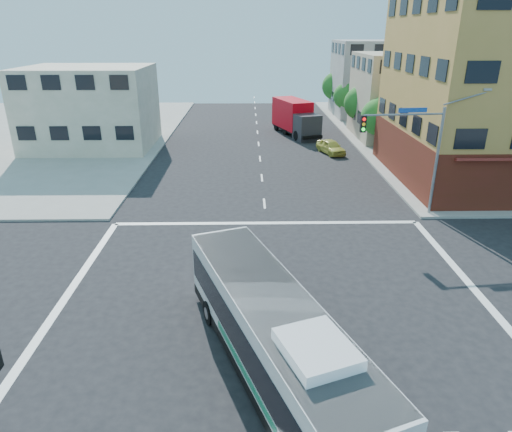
{
  "coord_description": "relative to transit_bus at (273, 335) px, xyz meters",
  "views": [
    {
      "loc": [
        -1.11,
        -16.97,
        11.34
      ],
      "look_at": [
        -0.74,
        4.47,
        2.55
      ],
      "focal_mm": 32.0,
      "sensor_mm": 36.0,
      "label": 1
    }
  ],
  "objects": [
    {
      "name": "signal_mast_ne",
      "position": [
        9.39,
        14.81,
        3.27
      ],
      "size": [
        7.91,
        1.13,
        8.07
      ],
      "color": "gray",
      "rests_on": "ground"
    },
    {
      "name": "street_tree_a",
      "position": [
        12.22,
        32.12,
        1.87
      ],
      "size": [
        3.6,
        3.6,
        5.53
      ],
      "color": "#342213",
      "rests_on": "ground"
    },
    {
      "name": "parked_car",
      "position": [
        7.33,
        31.01,
        -1.04
      ],
      "size": [
        2.74,
        4.25,
        1.35
      ],
      "primitive_type": "imported",
      "rotation": [
        0.0,
        0.0,
        0.32
      ],
      "color": "gold",
      "rests_on": "ground"
    },
    {
      "name": "box_truck",
      "position": [
        4.66,
        39.82,
        0.16
      ],
      "size": [
        5.14,
        8.93,
        3.87
      ],
      "rotation": [
        0.0,
        0.0,
        0.33
      ],
      "color": "#26262B",
      "rests_on": "ground"
    },
    {
      "name": "building_east_near",
      "position": [
        17.29,
        38.18,
        2.79
      ],
      "size": [
        12.06,
        10.06,
        9.0
      ],
      "color": "tan",
      "rests_on": "ground"
    },
    {
      "name": "street_tree_c",
      "position": [
        12.22,
        48.12,
        1.75
      ],
      "size": [
        3.4,
        3.4,
        5.29
      ],
      "color": "#342213",
      "rests_on": "ground"
    },
    {
      "name": "street_tree_d",
      "position": [
        12.22,
        56.12,
        2.17
      ],
      "size": [
        4.0,
        4.0,
        6.03
      ],
      "color": "#342213",
      "rests_on": "ground"
    },
    {
      "name": "ground",
      "position": [
        0.31,
        4.2,
        -1.71
      ],
      "size": [
        120.0,
        120.0,
        0.0
      ],
      "primitive_type": "plane",
      "color": "black",
      "rests_on": "ground"
    },
    {
      "name": "street_tree_b",
      "position": [
        12.22,
        40.12,
        2.04
      ],
      "size": [
        3.8,
        3.8,
        5.79
      ],
      "color": "#342213",
      "rests_on": "ground"
    },
    {
      "name": "building_east_far",
      "position": [
        17.29,
        52.17,
        3.29
      ],
      "size": [
        12.06,
        10.06,
        10.0
      ],
      "color": "#9B9B96",
      "rests_on": "ground"
    },
    {
      "name": "transit_bus",
      "position": [
        0.0,
        0.0,
        0.0
      ],
      "size": [
        6.52,
        11.98,
        3.51
      ],
      "rotation": [
        0.0,
        0.0,
        0.36
      ],
      "color": "black",
      "rests_on": "ground"
    },
    {
      "name": "building_west",
      "position": [
        -16.71,
        34.18,
        2.29
      ],
      "size": [
        12.06,
        10.06,
        8.0
      ],
      "color": "beige",
      "rests_on": "ground"
    }
  ]
}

